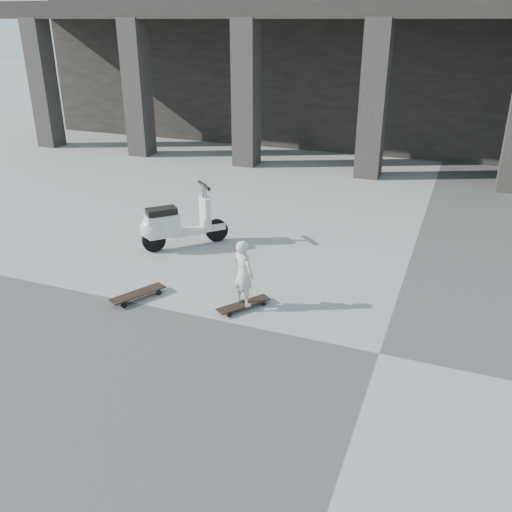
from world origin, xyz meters
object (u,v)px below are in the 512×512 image
at_px(child, 243,273).
at_px(scooter, 170,225).
at_px(skateboard_spare, 138,294).
at_px(longboard, 244,305).

height_order(child, scooter, scooter).
height_order(skateboard_spare, child, child).
relative_size(longboard, child, 0.81).
relative_size(skateboard_spare, scooter, 0.68).
relative_size(longboard, skateboard_spare, 0.93).
distance_m(longboard, child, 0.52).
distance_m(longboard, scooter, 2.73).
height_order(longboard, skateboard_spare, skateboard_spare).
bearing_deg(skateboard_spare, child, -52.56).
bearing_deg(longboard, skateboard_spare, 135.24).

